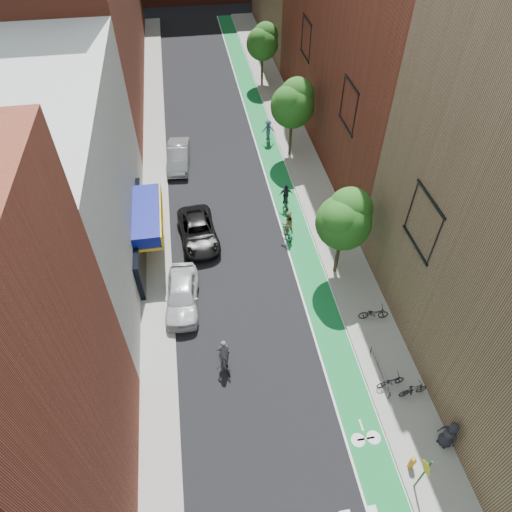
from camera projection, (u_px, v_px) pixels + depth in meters
name	position (u px, v px, depth m)	size (l,w,h in m)	color
ground	(282.00, 432.00, 22.67)	(160.00, 160.00, 0.00)	black
bike_lane	(267.00, 144.00, 41.04)	(2.00, 68.00, 0.01)	#157A34
sidewalk_left	(155.00, 154.00, 39.85)	(2.00, 68.00, 0.15)	gray
sidewalk_right	(294.00, 141.00, 41.27)	(3.00, 68.00, 0.15)	gray
building_left_white	(55.00, 188.00, 26.77)	(8.00, 20.00, 12.00)	silver
building_right_mid_red	(375.00, 7.00, 34.08)	(8.00, 28.00, 22.00)	maroon
tree_near	(345.00, 219.00, 26.88)	(3.40, 3.36, 6.42)	#332619
tree_mid	(293.00, 103.00, 36.36)	(3.55, 3.53, 6.74)	#332619
tree_far	(263.00, 41.00, 46.29)	(3.30, 3.25, 6.21)	#332619
sign_pole	(423.00, 473.00, 19.55)	(0.13, 0.71, 3.00)	#194C26
parked_car_white	(182.00, 295.00, 27.76)	(1.96, 4.88, 1.66)	silver
parked_car_black	(198.00, 231.00, 31.87)	(2.46, 5.34, 1.48)	black
parked_car_silver	(178.00, 156.00, 38.30)	(1.73, 4.95, 1.63)	#95999D
cyclist_lead	(224.00, 358.00, 24.80)	(0.99, 1.91, 2.17)	black
cyclist_lane_near	(287.00, 226.00, 31.86)	(1.02, 1.60, 2.22)	black
cyclist_lane_mid	(286.00, 200.00, 34.35)	(1.01, 1.96, 2.04)	black
cyclist_lane_far	(268.00, 132.00, 40.72)	(1.13, 1.66, 2.09)	black
parked_bike_near	(391.00, 381.00, 24.00)	(0.55, 1.58, 0.83)	black
parked_bike_mid	(413.00, 390.00, 23.59)	(0.45, 1.59, 0.95)	black
parked_bike_far	(374.00, 313.00, 27.05)	(0.62, 1.79, 0.94)	black
pedestrian	(449.00, 434.00, 21.47)	(0.94, 0.61, 1.92)	#212129
fire_hydrant	(412.00, 463.00, 21.08)	(0.28, 0.28, 0.81)	#C27F16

